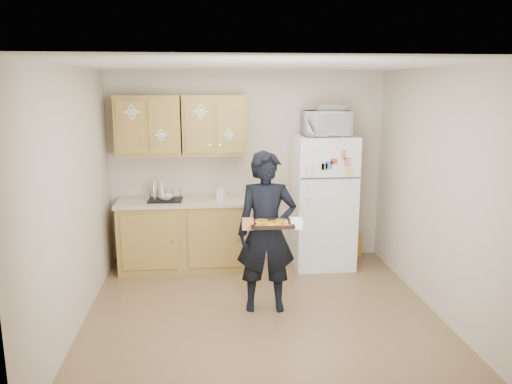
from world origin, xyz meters
TOP-DOWN VIEW (x-y plane):
  - floor at (0.00, 0.00)m, footprint 3.60×3.60m
  - ceiling at (0.00, 0.00)m, footprint 3.60×3.60m
  - wall_back at (0.00, 1.80)m, footprint 3.60×0.04m
  - wall_front at (0.00, -1.80)m, footprint 3.60×0.04m
  - wall_left at (-1.80, 0.00)m, footprint 0.04×3.60m
  - wall_right at (1.80, 0.00)m, footprint 0.04×3.60m
  - refrigerator at (0.95, 1.43)m, footprint 0.75×0.70m
  - base_cabinet at (-0.85, 1.48)m, footprint 1.60×0.60m
  - countertop at (-0.85, 1.48)m, footprint 1.64×0.64m
  - upper_cab_left at (-1.25, 1.61)m, footprint 0.80×0.33m
  - upper_cab_right at (-0.43, 1.61)m, footprint 0.80×0.33m
  - cereal_box at (1.47, 1.67)m, footprint 0.20×0.07m
  - person at (0.06, 0.16)m, footprint 0.63×0.44m
  - baking_tray at (0.08, -0.14)m, footprint 0.43×0.32m
  - pizza_front_left at (-0.02, -0.20)m, footprint 0.14×0.14m
  - pizza_front_right at (0.17, -0.21)m, footprint 0.14×0.14m
  - pizza_back_left at (-0.01, -0.07)m, footprint 0.14×0.14m
  - pizza_back_right at (0.18, -0.08)m, footprint 0.14×0.14m
  - pizza_center at (0.08, -0.14)m, footprint 0.14×0.14m
  - microwave at (0.95, 1.38)m, footprint 0.59×0.43m
  - foil_pan at (1.00, 1.41)m, footprint 0.35×0.25m
  - dish_rack at (-1.06, 1.45)m, footprint 0.43×0.33m
  - bowl at (-1.05, 1.45)m, footprint 0.25×0.25m
  - soap_bottle at (-0.37, 1.43)m, footprint 0.12×0.12m

SIDE VIEW (x-z plane):
  - floor at x=0.00m, z-range 0.00..0.00m
  - cereal_box at x=1.47m, z-range 0.00..0.32m
  - base_cabinet at x=-0.85m, z-range 0.00..0.86m
  - person at x=0.06m, z-range 0.00..1.68m
  - refrigerator at x=0.95m, z-range 0.00..1.70m
  - countertop at x=-0.85m, z-range 0.86..0.90m
  - bowl at x=-1.05m, z-range 0.92..0.97m
  - dish_rack at x=-1.06m, z-range 0.90..1.07m
  - baking_tray at x=0.08m, z-range 0.99..1.03m
  - soap_bottle at x=-0.37m, z-range 0.90..1.11m
  - pizza_front_left at x=-0.02m, z-range 1.01..1.03m
  - pizza_front_right at x=0.17m, z-range 1.01..1.03m
  - pizza_back_left at x=-0.01m, z-range 1.01..1.03m
  - pizza_back_right at x=0.18m, z-range 1.01..1.03m
  - pizza_center at x=0.08m, z-range 1.01..1.03m
  - wall_back at x=0.00m, z-range 0.00..2.50m
  - wall_front at x=0.00m, z-range 0.00..2.50m
  - wall_left at x=-1.80m, z-range 0.00..2.50m
  - wall_right at x=1.80m, z-range 0.00..2.50m
  - upper_cab_left at x=-1.25m, z-range 1.45..2.20m
  - upper_cab_right at x=-0.43m, z-range 1.45..2.20m
  - microwave at x=0.95m, z-range 1.70..2.01m
  - foil_pan at x=1.00m, z-range 2.01..2.09m
  - ceiling at x=0.00m, z-range 2.50..2.50m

